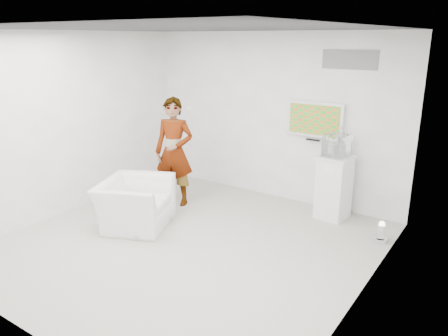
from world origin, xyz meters
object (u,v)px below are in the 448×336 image
at_px(armchair, 135,203).
at_px(pedestal, 334,187).
at_px(person, 174,152).
at_px(floor_uplight, 381,232).
at_px(tv, 315,119).

height_order(armchair, pedestal, pedestal).
relative_size(person, armchair, 1.67).
xyz_separation_m(armchair, pedestal, (2.47, 2.08, 0.16)).
relative_size(person, floor_uplight, 6.16).
distance_m(tv, pedestal, 1.20).
height_order(armchair, floor_uplight, armchair).
distance_m(person, pedestal, 2.79).
height_order(tv, pedestal, tv).
xyz_separation_m(tv, person, (-2.04, -1.31, -0.59)).
relative_size(tv, floor_uplight, 3.22).
xyz_separation_m(tv, pedestal, (0.54, -0.34, -1.02)).
xyz_separation_m(pedestal, floor_uplight, (0.93, -0.49, -0.37)).
bearing_deg(person, floor_uplight, -11.05).
xyz_separation_m(person, pedestal, (2.58, 0.97, -0.43)).
bearing_deg(person, pedestal, 1.79).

